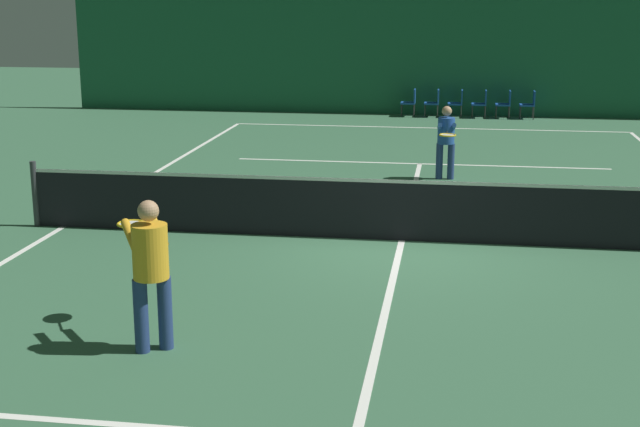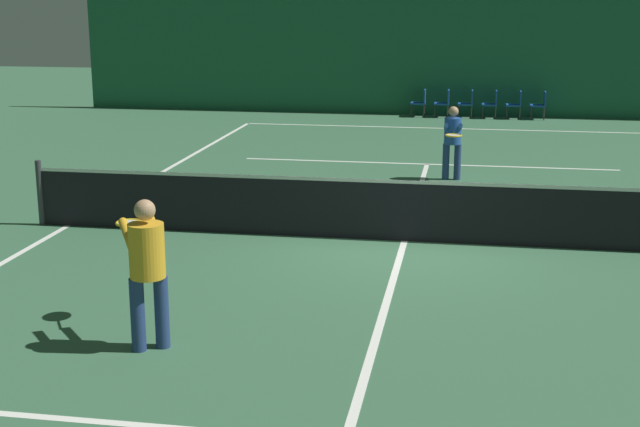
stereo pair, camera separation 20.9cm
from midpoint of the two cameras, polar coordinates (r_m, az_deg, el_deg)
The scene contains 15 objects.
ground_plane at distance 13.73m, azimuth 5.86°, elevation -1.76°, with size 60.00×60.00×0.00m, color #386647.
backdrop_curtain at distance 28.05m, azimuth 8.12°, elevation 9.93°, with size 23.00×0.12×3.61m.
court_line_baseline_far at distance 25.39m, azimuth 7.77°, elevation 5.44°, with size 11.00×0.10×0.00m.
court_line_service_far at distance 19.96m, azimuth 7.16°, elevation 3.16°, with size 8.25×0.10×0.00m.
court_line_sideline_left at distance 15.11m, azimuth -15.43°, elevation -0.74°, with size 0.10×23.80×0.00m.
court_line_centre at distance 13.73m, azimuth 5.86°, elevation -1.75°, with size 0.10×12.80×0.00m.
tennis_net at distance 13.61m, azimuth 5.91°, elevation 0.31°, with size 12.00×0.10×1.07m.
player_near at distance 9.51m, azimuth -10.42°, elevation -3.08°, with size 1.00×1.32×1.64m.
player_far at distance 18.19m, azimuth 8.81°, elevation 4.83°, with size 0.40×1.29×1.49m.
courtside_chair_0 at distance 27.65m, azimuth 6.68°, elevation 7.17°, with size 0.44×0.44×0.84m.
courtside_chair_1 at distance 27.62m, azimuth 8.17°, elevation 7.12°, with size 0.44×0.44×0.84m.
courtside_chair_2 at distance 27.61m, azimuth 9.67°, elevation 7.06°, with size 0.44×0.44×0.84m.
courtside_chair_3 at distance 27.62m, azimuth 11.16°, elevation 6.99°, with size 0.44×0.44×0.84m.
courtside_chair_4 at distance 27.65m, azimuth 12.65°, elevation 6.93°, with size 0.44×0.44×0.84m.
courtside_chair_5 at distance 27.69m, azimuth 14.14°, elevation 6.85°, with size 0.44×0.44×0.84m.
Camera 2 is at (0.95, -13.18, 3.70)m, focal length 50.00 mm.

